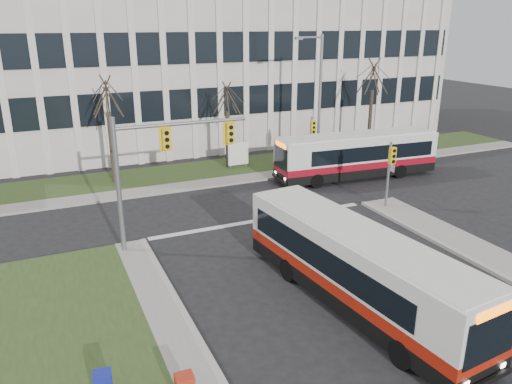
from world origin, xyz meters
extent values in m
plane|color=black|center=(0.00, 0.00, 0.00)|extent=(120.00, 120.00, 0.00)
cube|color=#9E9B93|center=(5.00, 15.20, 0.07)|extent=(44.00, 1.60, 0.14)
cube|color=#2F441D|center=(5.00, 18.00, 0.06)|extent=(44.00, 5.00, 0.12)
cube|color=silver|center=(5.00, 30.00, 6.00)|extent=(40.00, 16.00, 12.00)
cylinder|color=slate|center=(-7.30, 7.20, 3.10)|extent=(0.22, 0.22, 6.20)
cylinder|color=slate|center=(-4.30, 7.20, 5.70)|extent=(6.00, 0.16, 0.16)
cube|color=yellow|center=(-5.10, 7.05, 5.10)|extent=(0.34, 0.24, 0.92)
cube|color=yellow|center=(-2.10, 7.05, 5.10)|extent=(0.34, 0.24, 0.92)
cylinder|color=slate|center=(7.20, 7.00, 1.90)|extent=(0.14, 0.14, 3.80)
cube|color=yellow|center=(7.20, 6.80, 3.10)|extent=(0.34, 0.24, 0.92)
cylinder|color=slate|center=(7.20, 15.50, 1.90)|extent=(0.14, 0.14, 3.80)
cube|color=yellow|center=(7.20, 15.30, 3.10)|extent=(0.34, 0.24, 0.92)
cylinder|color=slate|center=(8.20, 16.20, 4.60)|extent=(0.20, 0.20, 9.20)
cylinder|color=slate|center=(7.30, 16.20, 9.00)|extent=(1.80, 0.14, 0.14)
cube|color=slate|center=(6.40, 16.20, 8.95)|extent=(0.50, 0.25, 0.18)
cylinder|color=slate|center=(1.90, 17.50, 0.50)|extent=(0.08, 0.08, 1.00)
cylinder|color=slate|center=(3.10, 17.50, 0.50)|extent=(0.08, 0.08, 1.00)
cube|color=white|center=(2.50, 17.50, 1.20)|extent=(1.50, 0.12, 1.60)
cylinder|color=#42352B|center=(-6.00, 18.00, 2.31)|extent=(0.28, 0.28, 4.62)
cylinder|color=#42352B|center=(2.00, 18.20, 2.05)|extent=(0.28, 0.28, 4.09)
cylinder|color=#42352B|center=(14.00, 18.00, 2.48)|extent=(0.28, 0.28, 4.95)
camera|label=1|loc=(-10.24, -14.09, 9.94)|focal=35.00mm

